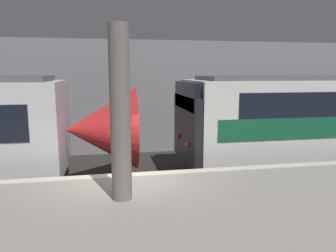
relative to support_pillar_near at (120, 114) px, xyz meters
name	(u,v)px	position (x,y,z in m)	size (l,w,h in m)	color
ground_plane	(127,216)	(0.17, 1.66, -2.85)	(120.00, 120.00, 0.00)	#282623
platform	(133,236)	(0.17, -0.49, -2.28)	(40.00, 4.29, 1.15)	gray
station_rear_barrier	(116,98)	(0.17, 8.31, -0.33)	(50.00, 0.15, 5.03)	gray
support_pillar_near	(120,114)	(0.00, 0.00, 0.00)	(0.40, 0.40, 3.42)	slate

